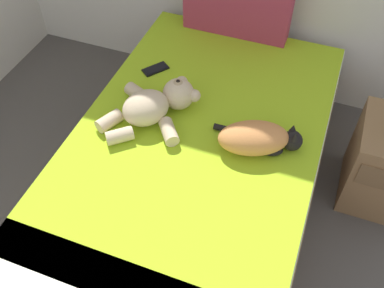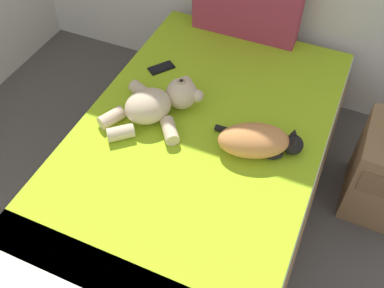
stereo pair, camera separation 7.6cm
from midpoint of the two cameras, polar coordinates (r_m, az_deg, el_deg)
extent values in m
cube|color=olive|center=(2.45, -0.51, -5.07)|extent=(1.25, 2.09, 0.29)
cube|color=white|center=(2.26, -0.55, -1.37)|extent=(1.22, 2.03, 0.20)
cube|color=#9EC61E|center=(2.21, 0.00, 1.66)|extent=(1.20, 1.88, 0.02)
ellipsoid|color=#D18447|center=(2.08, 7.01, 0.77)|extent=(0.39, 0.30, 0.15)
sphere|color=black|center=(2.13, 12.01, 0.42)|extent=(0.10, 0.10, 0.10)
cone|color=black|center=(2.11, 12.13, 2.01)|extent=(0.04, 0.04, 0.04)
cone|color=black|center=(2.07, 12.38, 0.90)|extent=(0.04, 0.04, 0.04)
cylinder|color=black|center=(2.19, 3.90, 1.84)|extent=(0.16, 0.04, 0.03)
ellipsoid|color=black|center=(2.11, 9.50, -0.91)|extent=(0.11, 0.09, 0.04)
ellipsoid|color=beige|center=(2.21, -7.06, 4.71)|extent=(0.31, 0.31, 0.17)
sphere|color=beige|center=(2.27, -2.76, 6.54)|extent=(0.17, 0.17, 0.17)
sphere|color=tan|center=(2.24, -2.81, 7.61)|extent=(0.07, 0.07, 0.07)
sphere|color=black|center=(2.22, -2.84, 8.16)|extent=(0.02, 0.02, 0.02)
sphere|color=beige|center=(2.33, -2.30, 8.08)|extent=(0.07, 0.07, 0.07)
sphere|color=beige|center=(2.25, -0.67, 6.33)|extent=(0.07, 0.07, 0.07)
cylinder|color=beige|center=(2.37, -8.02, 6.54)|extent=(0.16, 0.12, 0.07)
cylinder|color=beige|center=(2.24, -11.76, 2.96)|extent=(0.12, 0.15, 0.07)
cylinder|color=beige|center=(2.15, -4.07, 1.61)|extent=(0.14, 0.16, 0.07)
cylinder|color=beige|center=(2.16, -10.46, 1.05)|extent=(0.15, 0.14, 0.07)
cube|color=black|center=(2.56, -5.67, 9.74)|extent=(0.15, 0.16, 0.01)
cube|color=black|center=(2.56, -5.68, 9.83)|extent=(0.13, 0.14, 0.00)
camera|label=1|loc=(0.04, -91.04, -1.19)|focal=40.68mm
camera|label=2|loc=(0.04, 88.96, 1.19)|focal=40.68mm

